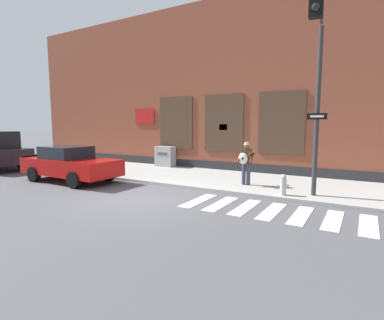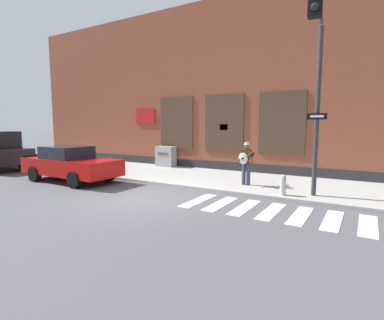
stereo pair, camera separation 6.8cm
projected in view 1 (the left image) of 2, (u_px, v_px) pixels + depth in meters
ground_plane at (143, 199)px, 10.01m from camera, size 160.00×160.00×0.00m
sidewalk at (203, 177)px, 13.66m from camera, size 28.00×4.51×0.13m
building_backdrop at (239, 90)px, 16.80m from camera, size 28.00×4.06×8.77m
crosswalk at (272, 211)px, 8.55m from camera, size 5.20×1.90×0.01m
red_car at (70, 164)px, 12.99m from camera, size 4.63×2.04×1.53m
busker at (246, 161)px, 11.56m from camera, size 0.72×0.55×1.66m
traffic_light at (317, 70)px, 8.38m from camera, size 0.73×3.46×5.58m
utility_box at (165, 156)px, 16.82m from camera, size 1.10×0.59×1.12m
fire_hydrant at (283, 185)px, 9.95m from camera, size 0.38×0.20×0.70m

